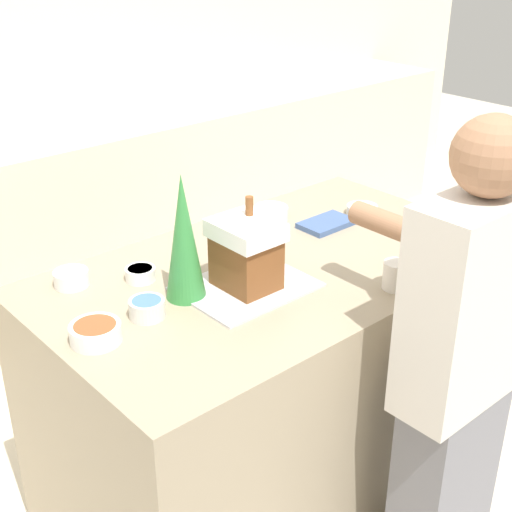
{
  "coord_description": "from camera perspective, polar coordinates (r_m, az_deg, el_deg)",
  "views": [
    {
      "loc": [
        -1.42,
        -1.51,
        2.0
      ],
      "look_at": [
        -0.09,
        0.0,
        1.02
      ],
      "focal_mm": 50.0,
      "sensor_mm": 36.0,
      "label": 1
    }
  ],
  "objects": [
    {
      "name": "mug",
      "position": [
        2.19,
        11.1,
        -1.53
      ],
      "size": [
        0.08,
        0.08,
        0.09
      ],
      "color": "white",
      "rests_on": "kitchen_island"
    },
    {
      "name": "candy_bowl_beside_tree",
      "position": [
        2.04,
        -8.73,
        -4.1
      ],
      "size": [
        0.1,
        0.1,
        0.05
      ],
      "color": "silver",
      "rests_on": "kitchen_island"
    },
    {
      "name": "cookbook",
      "position": [
        2.61,
        5.66,
        2.6
      ],
      "size": [
        0.2,
        0.12,
        0.02
      ],
      "color": "#3F598C",
      "rests_on": "kitchen_island"
    },
    {
      "name": "candy_bowl_behind_tray",
      "position": [
        1.95,
        -12.72,
        -5.96
      ],
      "size": [
        0.14,
        0.14,
        0.05
      ],
      "color": "white",
      "rests_on": "kitchen_island"
    },
    {
      "name": "candy_bowl_center_rear",
      "position": [
        2.25,
        -14.57,
        -1.68
      ],
      "size": [
        0.11,
        0.11,
        0.05
      ],
      "color": "white",
      "rests_on": "kitchen_island"
    },
    {
      "name": "candy_bowl_far_right",
      "position": [
        2.24,
        -9.23,
        -1.38
      ],
      "size": [
        0.09,
        0.09,
        0.04
      ],
      "color": "white",
      "rests_on": "kitchen_island"
    },
    {
      "name": "baking_tray",
      "position": [
        2.17,
        -0.79,
        -2.47
      ],
      "size": [
        0.38,
        0.31,
        0.01
      ],
      "color": "silver",
      "rests_on": "kitchen_island"
    },
    {
      "name": "gingerbread_house",
      "position": [
        2.12,
        -0.8,
        0.27
      ],
      "size": [
        0.17,
        0.2,
        0.27
      ],
      "color": "brown",
      "rests_on": "baking_tray"
    },
    {
      "name": "person",
      "position": [
        2.1,
        15.8,
        -9.53
      ],
      "size": [
        0.41,
        0.52,
        1.57
      ],
      "color": "slate",
      "rests_on": "ground_plane"
    },
    {
      "name": "candy_bowl_far_left",
      "position": [
        2.64,
        1.19,
        3.45
      ],
      "size": [
        0.13,
        0.13,
        0.05
      ],
      "color": "white",
      "rests_on": "kitchen_island"
    },
    {
      "name": "ground_plane",
      "position": [
        2.88,
        1.38,
        -18.05
      ],
      "size": [
        12.0,
        12.0,
        0.0
      ],
      "primitive_type": "plane",
      "color": "beige"
    },
    {
      "name": "decorative_tree",
      "position": [
        2.05,
        -5.81,
        1.48
      ],
      "size": [
        0.12,
        0.12,
        0.39
      ],
      "color": "#33843D",
      "rests_on": "kitchen_island"
    },
    {
      "name": "candy_bowl_near_tray_left",
      "position": [
        2.73,
        8.49,
        3.69
      ],
      "size": [
        0.12,
        0.12,
        0.04
      ],
      "color": "silver",
      "rests_on": "kitchen_island"
    },
    {
      "name": "back_cabinet_block",
      "position": [
        3.95,
        -17.01,
        2.11
      ],
      "size": [
        6.0,
        0.6,
        0.96
      ],
      "color": "beige",
      "rests_on": "ground_plane"
    },
    {
      "name": "kitchen_island",
      "position": [
        2.57,
        1.5,
        -10.32
      ],
      "size": [
        1.56,
        0.9,
        0.96
      ],
      "color": "gray",
      "rests_on": "ground_plane"
    }
  ]
}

